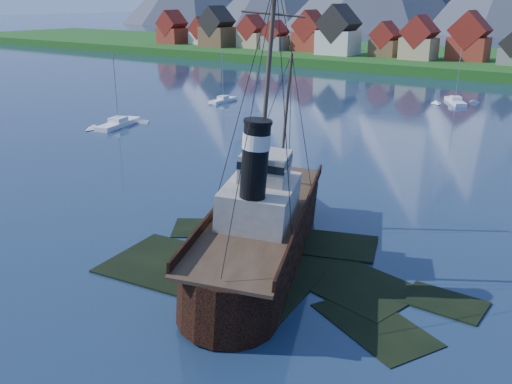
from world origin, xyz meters
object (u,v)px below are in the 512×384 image
Objects in this scene: tugboat_wreck at (269,222)px; sailboat_b at (223,101)px; sailboat_c at (455,102)px; sailboat_a at (118,125)px.

tugboat_wreck is 80.34m from sailboat_b.
sailboat_a is at bearing -157.73° from sailboat_c.
sailboat_b is (-0.50, 30.80, -0.02)m from sailboat_a.
sailboat_c is at bearing 73.61° from tugboat_wreck.
sailboat_c is at bearing 31.10° from sailboat_b.
sailboat_a is 1.14× the size of sailboat_b.
sailboat_b is 51.49m from sailboat_c.
tugboat_wreck reaches higher than sailboat_b.
tugboat_wreck is 60.66m from sailboat_a.
sailboat_a reaches higher than sailboat_c.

